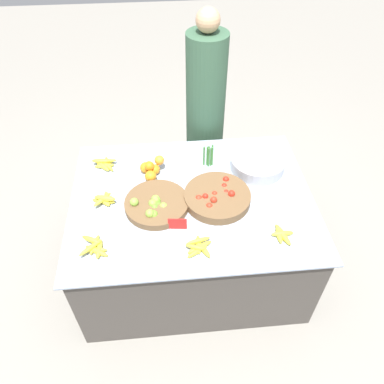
% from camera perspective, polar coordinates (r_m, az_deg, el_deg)
% --- Properties ---
extents(ground_plane, '(12.00, 12.00, 0.00)m').
position_cam_1_polar(ground_plane, '(2.96, 0.00, -10.54)').
color(ground_plane, gray).
extents(market_table, '(1.55, 1.20, 0.71)m').
position_cam_1_polar(market_table, '(2.68, 0.00, -6.19)').
color(market_table, '#4C4742').
rests_on(market_table, ground_plane).
extents(lime_bowl, '(0.40, 0.40, 0.09)m').
position_cam_1_polar(lime_bowl, '(2.34, -5.47, -1.85)').
color(lime_bowl, brown).
rests_on(lime_bowl, market_table).
extents(tomato_basket, '(0.42, 0.42, 0.09)m').
position_cam_1_polar(tomato_basket, '(2.37, 3.86, -0.78)').
color(tomato_basket, brown).
rests_on(tomato_basket, market_table).
extents(orange_pile, '(0.17, 0.19, 0.11)m').
position_cam_1_polar(orange_pile, '(2.56, -6.13, 3.54)').
color(orange_pile, orange).
rests_on(orange_pile, market_table).
extents(metal_bowl, '(0.37, 0.37, 0.08)m').
position_cam_1_polar(metal_bowl, '(2.64, 9.97, 4.35)').
color(metal_bowl, '#B7B7BF').
rests_on(metal_bowl, market_table).
extents(price_sign, '(0.11, 0.02, 0.09)m').
position_cam_1_polar(price_sign, '(2.21, -2.24, -4.87)').
color(price_sign, red).
rests_on(price_sign, market_table).
extents(veg_bundle, '(0.07, 0.05, 0.16)m').
position_cam_1_polar(veg_bundle, '(2.60, 2.61, 5.51)').
color(veg_bundle, '#428438').
rests_on(veg_bundle, market_table).
extents(banana_bunch_front_center, '(0.13, 0.17, 0.03)m').
position_cam_1_polar(banana_bunch_front_center, '(2.25, 13.53, -6.30)').
color(banana_bunch_front_center, yellow).
rests_on(banana_bunch_front_center, market_table).
extents(banana_bunch_front_left, '(0.16, 0.16, 0.06)m').
position_cam_1_polar(banana_bunch_front_left, '(2.43, -13.21, -1.13)').
color(banana_bunch_front_left, yellow).
rests_on(banana_bunch_front_left, market_table).
extents(banana_bunch_middle_left, '(0.16, 0.17, 0.05)m').
position_cam_1_polar(banana_bunch_middle_left, '(2.13, 1.10, -8.35)').
color(banana_bunch_middle_left, yellow).
rests_on(banana_bunch_middle_left, market_table).
extents(banana_bunch_middle_right, '(0.17, 0.17, 0.06)m').
position_cam_1_polar(banana_bunch_middle_right, '(2.70, -13.20, 4.23)').
color(banana_bunch_middle_right, yellow).
rests_on(banana_bunch_middle_right, market_table).
extents(banana_bunch_back_center, '(0.17, 0.17, 0.05)m').
position_cam_1_polar(banana_bunch_back_center, '(2.19, -14.58, -8.14)').
color(banana_bunch_back_center, yellow).
rests_on(banana_bunch_back_center, market_table).
extents(vendor_person, '(0.30, 0.30, 1.59)m').
position_cam_1_polar(vendor_person, '(3.06, 2.01, 11.05)').
color(vendor_person, '#385B42').
rests_on(vendor_person, ground_plane).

